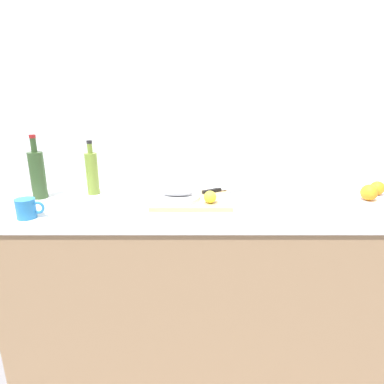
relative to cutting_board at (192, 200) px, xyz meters
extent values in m
plane|color=slate|center=(0.11, -0.01, -0.91)|extent=(12.00, 12.00, 0.00)
cube|color=white|center=(0.11, 0.31, 0.34)|extent=(3.20, 0.05, 2.50)
cube|color=#9E7A56|center=(0.11, -0.01, -0.48)|extent=(2.00, 0.58, 0.86)
cube|color=silver|center=(0.11, -0.01, -0.03)|extent=(2.00, 0.60, 0.04)
cube|color=tan|center=(0.00, 0.00, 0.00)|extent=(0.38, 0.30, 0.02)
cylinder|color=white|center=(-0.06, -0.01, 0.02)|extent=(0.21, 0.21, 0.01)
ellipsoid|color=gray|center=(-0.06, -0.01, 0.04)|extent=(0.16, 0.07, 0.04)
cube|color=silver|center=(0.23, 0.16, 0.02)|extent=(0.17, 0.12, 0.00)
cube|color=black|center=(0.11, 0.09, 0.02)|extent=(0.11, 0.08, 0.02)
sphere|color=yellow|center=(0.09, -0.08, 0.04)|extent=(0.06, 0.06, 0.06)
cylinder|color=olive|center=(-0.52, 0.13, 0.10)|extent=(0.06, 0.06, 0.22)
cylinder|color=olive|center=(-0.52, 0.13, 0.23)|extent=(0.03, 0.03, 0.05)
cylinder|color=black|center=(-0.52, 0.13, 0.27)|extent=(0.03, 0.03, 0.02)
cylinder|color=#2D4723|center=(-0.78, 0.06, 0.11)|extent=(0.07, 0.07, 0.24)
cylinder|color=#2D4723|center=(-0.78, 0.06, 0.26)|extent=(0.03, 0.03, 0.07)
cylinder|color=maroon|center=(-0.78, 0.06, 0.31)|extent=(0.03, 0.03, 0.02)
cylinder|color=#2672B2|center=(-0.71, -0.22, 0.03)|extent=(0.08, 0.08, 0.09)
torus|color=#2672B2|center=(-0.66, -0.22, 0.04)|extent=(0.06, 0.01, 0.06)
sphere|color=orange|center=(0.89, 0.02, 0.03)|extent=(0.08, 0.08, 0.08)
sphere|color=orange|center=(0.99, 0.11, 0.03)|extent=(0.07, 0.07, 0.07)
camera|label=1|loc=(0.01, -1.52, 0.51)|focal=30.24mm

